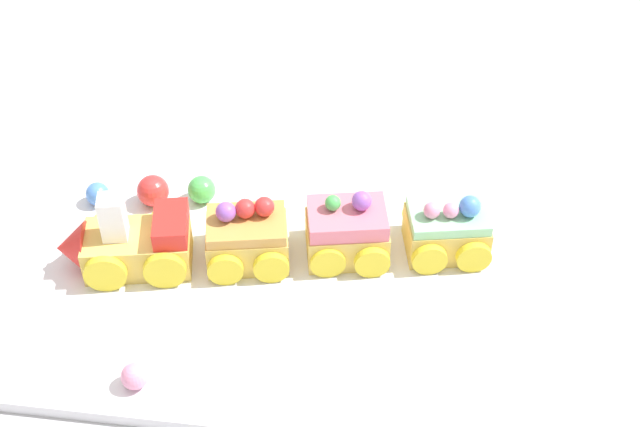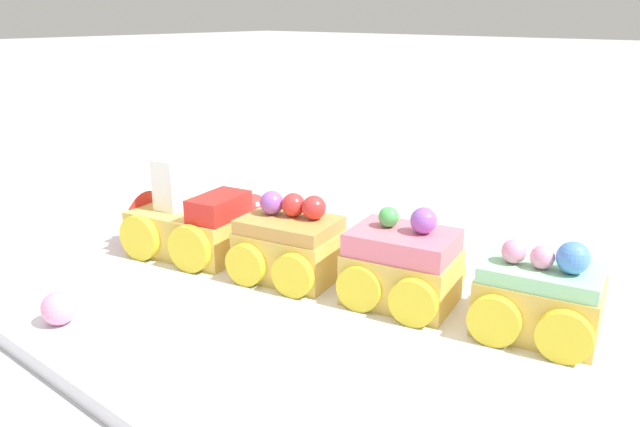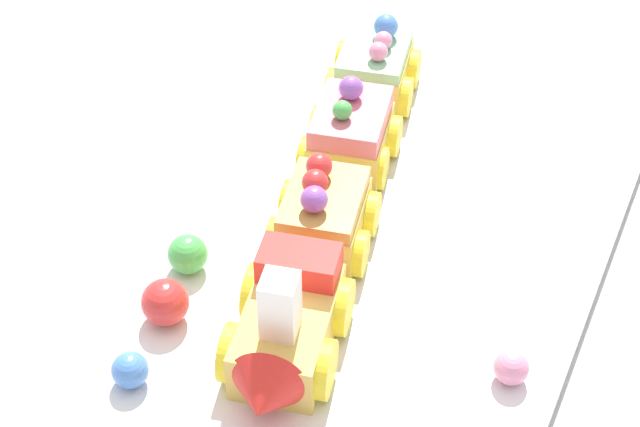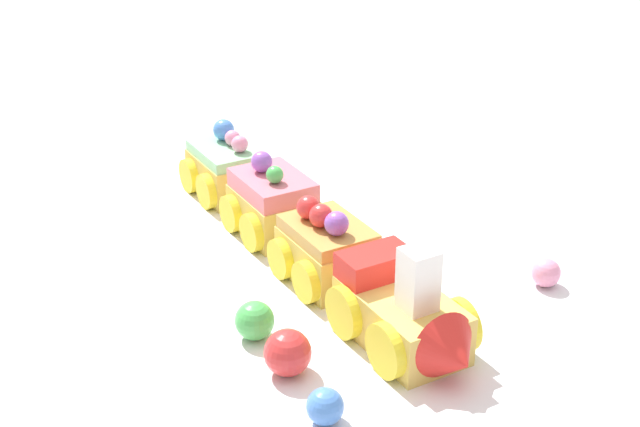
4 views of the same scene
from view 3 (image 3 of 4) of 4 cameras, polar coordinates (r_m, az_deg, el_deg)
name	(u,v)px [view 3 (image 3 of 4)]	position (r m, az deg, el deg)	size (l,w,h in m)	color
ground_plane	(354,238)	(0.78, 1.84, -1.29)	(10.00, 10.00, 0.00)	#B2B2B7
display_board	(354,232)	(0.78, 1.85, -0.97)	(0.66, 0.35, 0.01)	white
cake_train_locomotive	(284,335)	(0.67, -1.91, -6.47)	(0.13, 0.09, 0.08)	#E0BC56
cake_car_caramel	(323,218)	(0.74, 0.16, -0.23)	(0.09, 0.08, 0.07)	#E0BC56
cake_car_strawberry	(350,137)	(0.81, 1.64, 4.11)	(0.09, 0.08, 0.07)	#E0BC56
cake_car_mint	(374,70)	(0.89, 2.92, 7.65)	(0.09, 0.08, 0.07)	#E0BC56
gumball_red	(165,302)	(0.71, -8.26, -4.71)	(0.03, 0.03, 0.03)	red
gumball_blue	(130,370)	(0.68, -10.10, -8.22)	(0.02, 0.02, 0.02)	#4C84E0
gumball_pink	(511,367)	(0.68, 10.17, -8.08)	(0.02, 0.02, 0.02)	pink
gumball_green	(188,254)	(0.74, -7.07, -2.16)	(0.03, 0.03, 0.03)	#4CBC56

